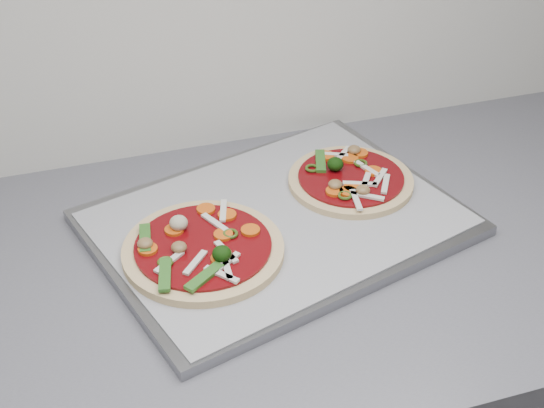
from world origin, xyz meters
name	(u,v)px	position (x,y,z in m)	size (l,w,h in m)	color
countertop	(113,299)	(0.00, 1.30, 0.88)	(3.60, 0.60, 0.04)	slate
baking_tray	(277,223)	(0.23, 1.36, 0.91)	(0.48, 0.35, 0.02)	gray
parchment	(277,218)	(0.23, 1.36, 0.92)	(0.46, 0.33, 0.00)	gray
pizza_left	(202,249)	(0.12, 1.31, 0.93)	(0.22, 0.22, 0.03)	#D8B37D
pizza_right	(350,179)	(0.36, 1.40, 0.93)	(0.25, 0.25, 0.03)	#D8B37D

